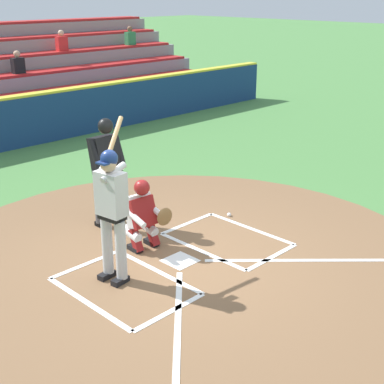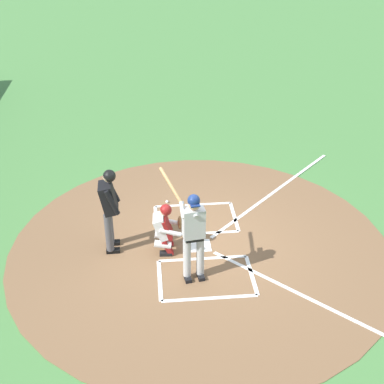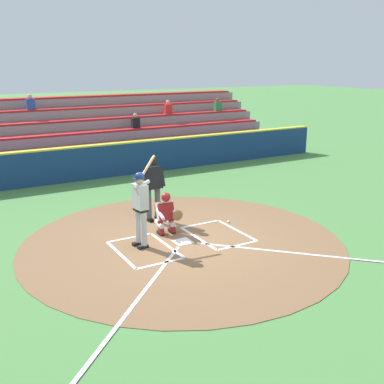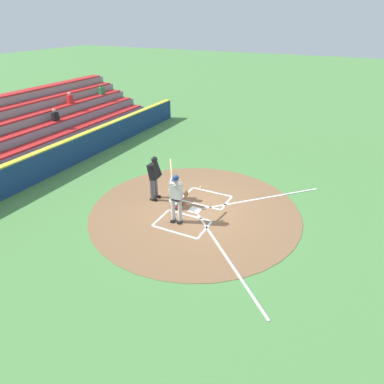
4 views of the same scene
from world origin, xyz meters
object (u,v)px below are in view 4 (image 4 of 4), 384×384
(catcher, at_px, (177,194))
(baseball, at_px, (200,187))
(plate_umpire, at_px, (154,175))
(batter, at_px, (176,195))

(catcher, xyz_separation_m, baseball, (-1.89, 0.11, -0.55))
(plate_umpire, bearing_deg, baseball, 144.56)
(batter, bearing_deg, catcher, -152.78)
(batter, relative_size, baseball, 28.76)
(batter, relative_size, catcher, 1.88)
(catcher, distance_m, plate_umpire, 1.22)
(batter, distance_m, baseball, 3.03)
(batter, height_order, plate_umpire, batter)
(catcher, height_order, baseball, catcher)
(catcher, bearing_deg, baseball, 176.52)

